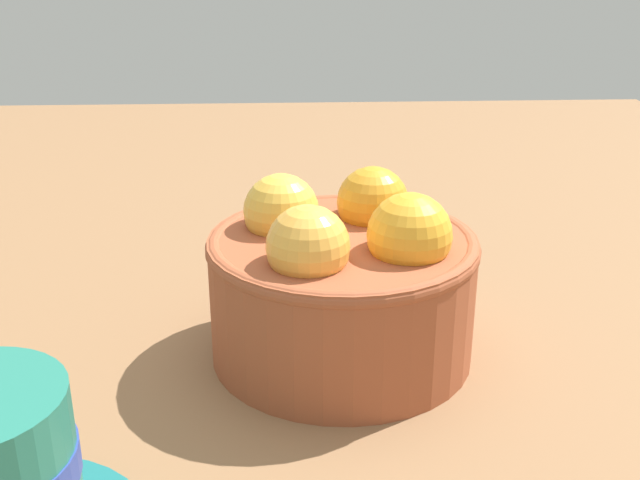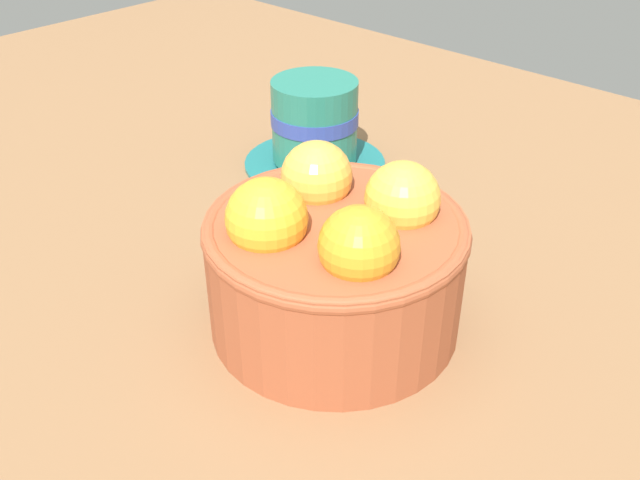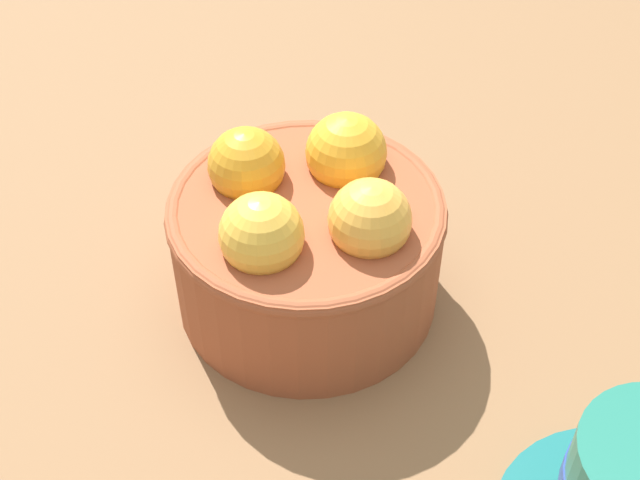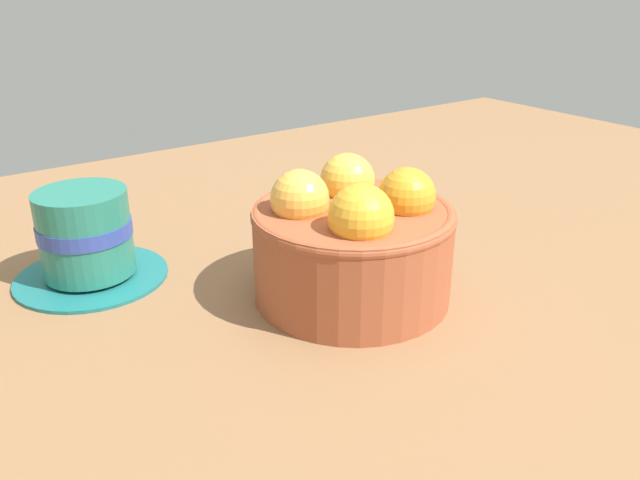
% 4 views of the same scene
% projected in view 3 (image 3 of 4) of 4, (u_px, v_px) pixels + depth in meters
% --- Properties ---
extents(ground_plane, '(1.43, 0.98, 0.04)m').
position_uv_depth(ground_plane, '(308.00, 316.00, 0.53)').
color(ground_plane, brown).
extents(terracotta_bowl, '(0.15, 0.15, 0.10)m').
position_uv_depth(terracotta_bowl, '(307.00, 238.00, 0.49)').
color(terracotta_bowl, '#9E4C2D').
rests_on(terracotta_bowl, ground_plane).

